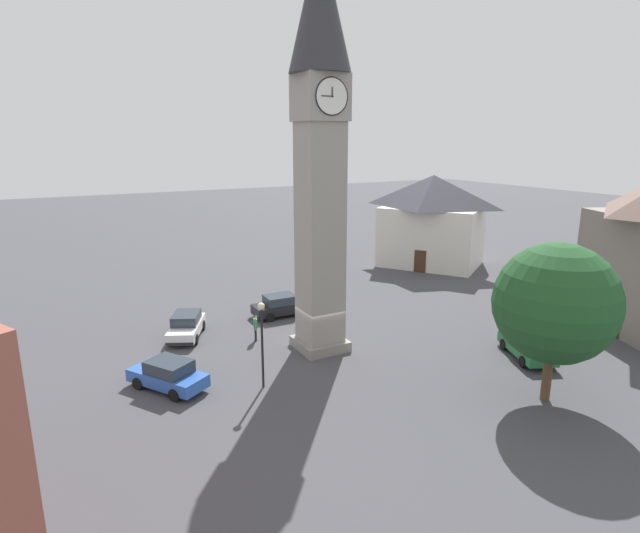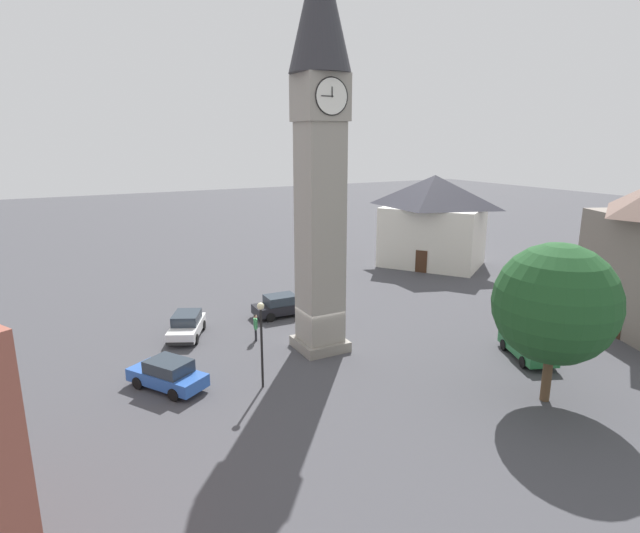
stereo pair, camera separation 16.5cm
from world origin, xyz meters
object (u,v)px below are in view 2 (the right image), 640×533
object	(u,v)px
tree	(555,304)
clock_tower	(320,118)
lamp_post	(261,330)
pedestrian	(256,325)
car_blue_kerb	(282,305)
car_red_corner	(528,346)
car_white_side	(168,374)
building_shop_left	(433,220)
car_silver_kerb	(187,325)

from	to	relation	value
tree	clock_tower	bearing A→B (deg)	-58.47
lamp_post	pedestrian	bearing A→B (deg)	-108.15
car_blue_kerb	car_red_corner	world-z (taller)	same
car_white_side	pedestrian	bearing A→B (deg)	-148.19
car_blue_kerb	car_white_side	xyz separation A→B (m)	(9.55, 7.32, 0.00)
car_red_corner	car_white_side	bearing A→B (deg)	-17.60
car_blue_kerb	building_shop_left	xyz separation A→B (m)	(-19.35, -6.91, 3.77)
building_shop_left	clock_tower	bearing A→B (deg)	34.07
car_silver_kerb	lamp_post	bearing A→B (deg)	100.78
building_shop_left	car_red_corner	bearing A→B (deg)	63.74
clock_tower	car_white_side	distance (m)	15.55
building_shop_left	car_blue_kerb	bearing A→B (deg)	19.65
car_blue_kerb	tree	world-z (taller)	tree
car_red_corner	tree	distance (m)	6.45
car_blue_kerb	tree	distance (m)	18.64
car_silver_kerb	car_white_side	bearing A→B (deg)	68.32
car_blue_kerb	building_shop_left	bearing A→B (deg)	-160.35
car_white_side	building_shop_left	world-z (taller)	building_shop_left
pedestrian	tree	size ratio (longest dim) A/B	0.22
car_red_corner	building_shop_left	bearing A→B (deg)	-116.26
tree	car_silver_kerb	bearing A→B (deg)	-51.28
clock_tower	building_shop_left	size ratio (longest dim) A/B	1.90
car_white_side	tree	world-z (taller)	tree
car_white_side	pedestrian	world-z (taller)	pedestrian
tree	car_red_corner	bearing A→B (deg)	-130.42
car_silver_kerb	pedestrian	distance (m)	4.50
pedestrian	car_blue_kerb	bearing A→B (deg)	-133.92
clock_tower	car_blue_kerb	distance (m)	14.11
clock_tower	lamp_post	distance (m)	11.76
tree	lamp_post	world-z (taller)	tree
car_blue_kerb	car_silver_kerb	xyz separation A→B (m)	(6.95, 0.79, 0.00)
car_white_side	tree	size ratio (longest dim) A/B	0.57
lamp_post	car_silver_kerb	bearing A→B (deg)	-79.22
car_silver_kerb	tree	bearing A→B (deg)	128.72
clock_tower	car_red_corner	xyz separation A→B (m)	(-9.77, 6.88, -12.55)
clock_tower	car_blue_kerb	world-z (taller)	clock_tower
pedestrian	tree	xyz separation A→B (m)	(-9.48, 13.64, 3.85)
car_red_corner	tree	xyz separation A→B (m)	(3.23, 3.79, 4.10)
car_silver_kerb	lamp_post	world-z (taller)	lamp_post
clock_tower	car_red_corner	size ratio (longest dim) A/B	5.09
car_blue_kerb	car_white_side	world-z (taller)	same
car_blue_kerb	pedestrian	world-z (taller)	pedestrian
building_shop_left	car_silver_kerb	bearing A→B (deg)	16.32
car_blue_kerb	car_red_corner	size ratio (longest dim) A/B	0.93
car_blue_kerb	pedestrian	xyz separation A→B (m)	(3.35, 3.48, 0.25)
pedestrian	tree	distance (m)	17.06
car_red_corner	car_white_side	world-z (taller)	same
car_blue_kerb	car_red_corner	bearing A→B (deg)	125.10
pedestrian	car_silver_kerb	bearing A→B (deg)	-36.68
car_silver_kerb	pedestrian	xyz separation A→B (m)	(-3.61, 2.69, 0.25)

